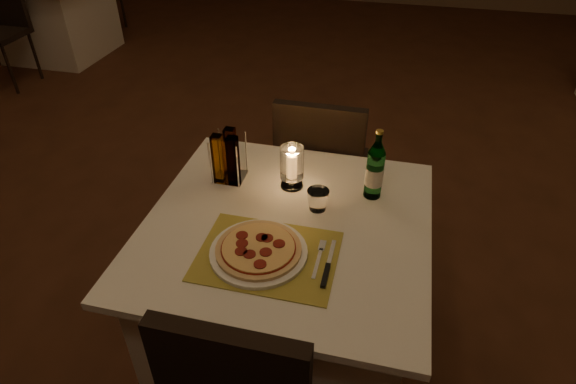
% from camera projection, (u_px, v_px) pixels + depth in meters
% --- Properties ---
extents(floor, '(8.00, 10.00, 0.02)m').
position_uv_depth(floor, '(282.00, 230.00, 2.81)').
color(floor, '#482517').
rests_on(floor, ground).
extents(main_table, '(1.00, 1.00, 0.74)m').
position_uv_depth(main_table, '(287.00, 293.00, 1.92)').
color(main_table, white).
rests_on(main_table, ground).
extents(chair_far, '(0.42, 0.42, 0.90)m').
position_uv_depth(chair_far, '(321.00, 162.00, 2.38)').
color(chair_far, black).
rests_on(chair_far, ground).
extents(placemat, '(0.45, 0.34, 0.00)m').
position_uv_depth(placemat, '(268.00, 256.00, 1.56)').
color(placemat, '#A69939').
rests_on(placemat, main_table).
extents(plate, '(0.32, 0.32, 0.01)m').
position_uv_depth(plate, '(259.00, 252.00, 1.57)').
color(plate, white).
rests_on(plate, placemat).
extents(pizza, '(0.28, 0.28, 0.02)m').
position_uv_depth(pizza, '(258.00, 248.00, 1.56)').
color(pizza, '#D8B77F').
rests_on(pizza, plate).
extents(fork, '(0.02, 0.18, 0.00)m').
position_uv_depth(fork, '(319.00, 256.00, 1.56)').
color(fork, silver).
rests_on(fork, placemat).
extents(knife, '(0.02, 0.22, 0.01)m').
position_uv_depth(knife, '(327.00, 270.00, 1.50)').
color(knife, black).
rests_on(knife, placemat).
extents(tumbler, '(0.08, 0.08, 0.08)m').
position_uv_depth(tumbler, '(318.00, 200.00, 1.74)').
color(tumbler, white).
rests_on(tumbler, main_table).
extents(water_bottle, '(0.07, 0.07, 0.28)m').
position_uv_depth(water_bottle, '(375.00, 171.00, 1.77)').
color(water_bottle, '#58A364').
rests_on(water_bottle, main_table).
extents(hurricane_candle, '(0.09, 0.09, 0.17)m').
position_uv_depth(hurricane_candle, '(292.00, 164.00, 1.82)').
color(hurricane_candle, white).
rests_on(hurricane_candle, main_table).
extents(cruet_caddy, '(0.12, 0.12, 0.21)m').
position_uv_depth(cruet_caddy, '(228.00, 158.00, 1.86)').
color(cruet_caddy, white).
rests_on(cruet_caddy, main_table).
extents(neighbor_table_left, '(1.00, 1.00, 0.74)m').
position_uv_depth(neighbor_table_left, '(56.00, 18.00, 4.88)').
color(neighbor_table_left, white).
rests_on(neighbor_table_left, ground).
extents(neighbor_chair_la, '(0.42, 0.42, 0.90)m').
position_uv_depth(neighbor_chair_la, '(1.00, 21.00, 4.21)').
color(neighbor_chair_la, black).
rests_on(neighbor_chair_la, ground).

